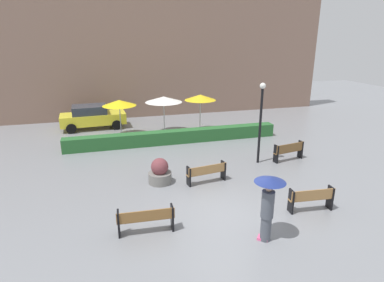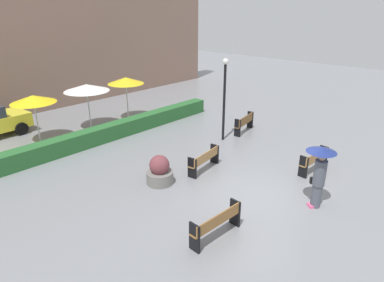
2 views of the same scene
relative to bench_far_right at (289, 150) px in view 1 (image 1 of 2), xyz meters
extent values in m
plane|color=gray|center=(-4.92, -4.11, -0.54)|extent=(60.00, 60.00, 0.00)
cube|color=brown|center=(-0.01, 0.06, -0.09)|extent=(1.71, 0.52, 0.04)
cube|color=brown|center=(0.01, -0.07, 0.15)|extent=(1.67, 0.34, 0.43)
cube|color=black|center=(-0.78, -0.10, -0.09)|extent=(0.12, 0.33, 0.91)
cube|color=black|center=(0.77, 0.17, -0.09)|extent=(0.12, 0.33, 0.91)
cube|color=#9E7242|center=(-4.77, -1.30, -0.10)|extent=(1.77, 0.51, 0.04)
cube|color=#9E7242|center=(-4.75, -1.46, 0.10)|extent=(1.73, 0.28, 0.37)
cube|color=black|center=(-5.57, -1.43, -0.13)|extent=(0.11, 0.38, 0.82)
cube|color=black|center=(-3.96, -1.21, -0.13)|extent=(0.11, 0.38, 0.82)
cube|color=olive|center=(-7.75, -4.31, -0.07)|extent=(1.81, 0.37, 0.04)
cube|color=olive|center=(-7.76, -4.46, 0.12)|extent=(1.79, 0.14, 0.35)
cube|color=black|center=(-8.58, -4.28, -0.12)|extent=(0.08, 0.37, 0.84)
cube|color=black|center=(-6.91, -4.37, -0.12)|extent=(0.08, 0.37, 0.84)
cube|color=#9E7242|center=(-1.93, -4.53, -0.09)|extent=(1.64, 0.40, 0.04)
cube|color=#9E7242|center=(-1.94, -4.68, 0.13)|extent=(1.62, 0.19, 0.39)
cube|color=black|center=(-2.68, -4.49, -0.11)|extent=(0.09, 0.36, 0.86)
cube|color=black|center=(-1.18, -4.62, -0.11)|extent=(0.09, 0.36, 0.86)
cylinder|color=#4C515B|center=(-4.31, -5.72, -0.15)|extent=(0.32, 0.32, 0.79)
cube|color=#F2598C|center=(-4.36, -5.68, -0.50)|extent=(0.41, 0.40, 0.08)
cylinder|color=#4C515B|center=(-4.31, -5.72, 0.67)|extent=(0.38, 0.38, 0.85)
sphere|color=tan|center=(-4.31, -5.72, 1.20)|extent=(0.21, 0.21, 0.21)
cube|color=black|center=(-4.19, -5.53, 0.30)|extent=(0.28, 0.26, 0.22)
cylinder|color=black|center=(-4.25, -5.64, 0.98)|extent=(0.02, 0.02, 0.90)
cone|color=navy|center=(-4.25, -5.64, 1.43)|extent=(0.93, 0.93, 0.16)
cylinder|color=slate|center=(-6.66, -0.82, -0.31)|extent=(0.98, 0.98, 0.46)
sphere|color=brown|center=(-6.66, -0.82, 0.19)|extent=(0.74, 0.74, 0.74)
cylinder|color=black|center=(-1.60, 0.17, 1.29)|extent=(0.12, 0.12, 3.66)
sphere|color=white|center=(-1.60, 0.17, 3.24)|extent=(0.28, 0.28, 0.28)
cylinder|color=silver|center=(-7.78, 6.49, 0.52)|extent=(0.06, 0.06, 2.11)
cone|color=yellow|center=(-7.78, 6.49, 1.57)|extent=(2.04, 2.04, 0.35)
cylinder|color=silver|center=(-5.07, 6.38, 0.57)|extent=(0.06, 0.06, 2.21)
cone|color=white|center=(-5.07, 6.38, 1.67)|extent=(2.30, 2.30, 0.35)
cylinder|color=silver|center=(-2.75, 6.15, 0.59)|extent=(0.06, 0.06, 2.26)
cone|color=yellow|center=(-2.75, 6.15, 1.72)|extent=(2.00, 2.00, 0.35)
cube|color=#28602D|center=(-4.85, 4.29, -0.17)|extent=(12.38, 0.70, 0.75)
cube|color=#846656|center=(-4.92, 11.89, 4.07)|extent=(28.00, 1.20, 9.21)
cube|color=yellow|center=(-9.43, 8.92, 0.13)|extent=(4.30, 1.99, 0.70)
cube|color=#333842|center=(-9.63, 8.91, 0.76)|extent=(2.29, 1.74, 0.55)
cylinder|color=black|center=(-8.06, 9.88, -0.22)|extent=(0.65, 0.26, 0.64)
cylinder|color=black|center=(-7.96, 8.13, -0.22)|extent=(0.65, 0.26, 0.64)
cylinder|color=black|center=(-10.91, 9.71, -0.22)|extent=(0.65, 0.26, 0.64)
cylinder|color=black|center=(-10.81, 7.97, -0.22)|extent=(0.65, 0.26, 0.64)
camera|label=1|loc=(-8.76, -13.28, 5.38)|focal=30.25mm
camera|label=2|loc=(-14.02, -9.18, 5.52)|focal=31.69mm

